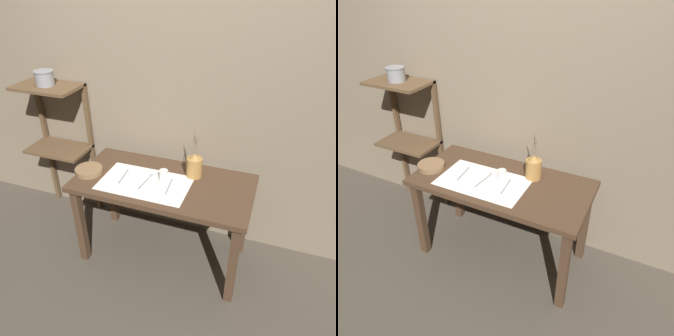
# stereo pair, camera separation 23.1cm
# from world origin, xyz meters

# --- Properties ---
(ground_plane) EXTENTS (12.00, 12.00, 0.00)m
(ground_plane) POSITION_xyz_m (0.00, 0.00, 0.00)
(ground_plane) COLOR #473F35
(stone_wall_back) EXTENTS (7.00, 0.06, 2.40)m
(stone_wall_back) POSITION_xyz_m (0.00, 0.43, 1.20)
(stone_wall_back) COLOR #7A6B56
(stone_wall_back) RESTS_ON ground_plane
(wooden_table) EXTENTS (1.30, 0.64, 0.73)m
(wooden_table) POSITION_xyz_m (0.00, 0.00, 0.62)
(wooden_table) COLOR #422D1E
(wooden_table) RESTS_ON ground_plane
(wooden_shelf_unit) EXTENTS (0.52, 0.32, 1.26)m
(wooden_shelf_unit) POSITION_xyz_m (-1.07, 0.26, 0.87)
(wooden_shelf_unit) COLOR brown
(wooden_shelf_unit) RESTS_ON ground_plane
(linen_cloth) EXTENTS (0.65, 0.39, 0.00)m
(linen_cloth) POSITION_xyz_m (-0.12, -0.07, 0.73)
(linen_cloth) COLOR white
(linen_cloth) RESTS_ON wooden_table
(pitcher_with_flowers) EXTENTS (0.12, 0.12, 0.38)m
(pitcher_with_flowers) POSITION_xyz_m (0.19, 0.14, 0.81)
(pitcher_with_flowers) COLOR olive
(pitcher_with_flowers) RESTS_ON wooden_table
(wooden_bowl) EXTENTS (0.21, 0.21, 0.04)m
(wooden_bowl) POSITION_xyz_m (-0.57, -0.08, 0.75)
(wooden_bowl) COLOR brown
(wooden_bowl) RESTS_ON wooden_table
(glass_tumbler_near) EXTENTS (0.07, 0.07, 0.08)m
(glass_tumbler_near) POSITION_xyz_m (0.00, 0.01, 0.77)
(glass_tumbler_near) COLOR silver
(glass_tumbler_near) RESTS_ON wooden_table
(fork_outer) EXTENTS (0.03, 0.20, 0.00)m
(fork_outer) POSITION_xyz_m (-0.30, -0.05, 0.73)
(fork_outer) COLOR gray
(fork_outer) RESTS_ON wooden_table
(spoon_inner) EXTENTS (0.04, 0.21, 0.02)m
(spoon_inner) POSITION_xyz_m (-0.11, -0.00, 0.73)
(spoon_inner) COLOR gray
(spoon_inner) RESTS_ON wooden_table
(fork_inner) EXTENTS (0.03, 0.20, 0.00)m
(fork_inner) POSITION_xyz_m (0.06, -0.06, 0.73)
(fork_inner) COLOR gray
(fork_inner) RESTS_ON wooden_table
(metal_pot_large) EXTENTS (0.15, 0.15, 0.11)m
(metal_pot_large) POSITION_xyz_m (-1.07, 0.22, 1.32)
(metal_pot_large) COLOR gray
(metal_pot_large) RESTS_ON wooden_shelf_unit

